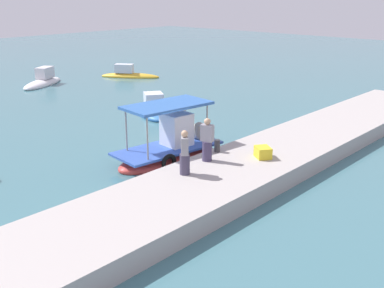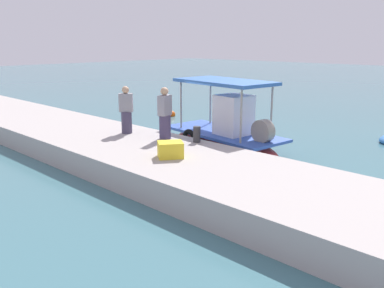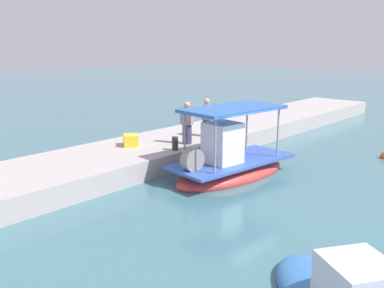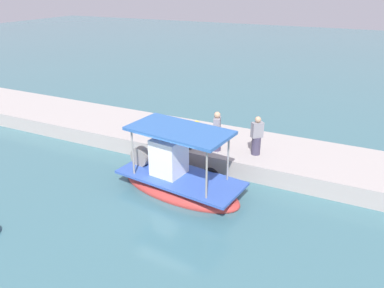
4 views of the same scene
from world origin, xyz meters
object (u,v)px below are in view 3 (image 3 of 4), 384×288
at_px(fisherman_by_crate, 207,119).
at_px(mooring_bollard, 175,143).
at_px(fisherman_near_bollard, 187,125).
at_px(cargo_crate, 131,140).
at_px(main_fishing_boat, 230,164).

height_order(fisherman_by_crate, mooring_bollard, fisherman_by_crate).
relative_size(fisherman_near_bollard, cargo_crate, 2.50).
height_order(fisherman_near_bollard, fisherman_by_crate, fisherman_near_bollard).
bearing_deg(mooring_bollard, cargo_crate, -69.37).
bearing_deg(main_fishing_boat, cargo_crate, -72.31).
height_order(main_fishing_boat, fisherman_by_crate, main_fishing_boat).
bearing_deg(fisherman_near_bollard, cargo_crate, -38.80).
bearing_deg(mooring_bollard, fisherman_near_bollard, -160.54).
bearing_deg(fisherman_near_bollard, main_fishing_boat, 79.10).
relative_size(main_fishing_boat, fisherman_near_bollard, 3.03).
xyz_separation_m(mooring_bollard, cargo_crate, (0.69, -1.83, -0.04)).
bearing_deg(cargo_crate, mooring_bollard, 110.63).
distance_m(mooring_bollard, cargo_crate, 1.95).
height_order(mooring_bollard, cargo_crate, mooring_bollard).
distance_m(fisherman_by_crate, mooring_bollard, 2.89).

